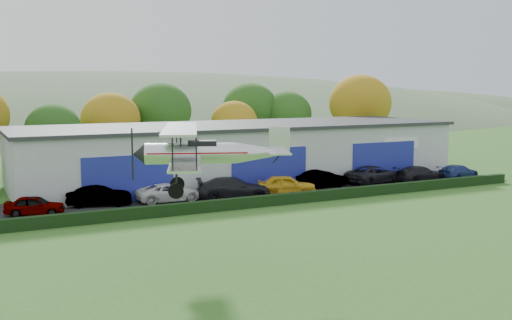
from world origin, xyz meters
name	(u,v)px	position (x,y,z in m)	size (l,w,h in m)	color
ground	(390,268)	(0.00, 0.00, 0.00)	(300.00, 300.00, 0.00)	#31641F
apron	(254,194)	(3.00, 21.00, 0.03)	(48.00, 9.00, 0.05)	black
hedge	(282,199)	(3.00, 16.20, 0.40)	(46.00, 0.60, 0.80)	black
hangar	(239,152)	(5.00, 27.98, 2.66)	(40.60, 12.60, 5.30)	#B2B7BC
tree_belt	(154,115)	(0.85, 40.62, 5.61)	(75.70, 13.22, 10.12)	#3D2614
distant_hills	(17,172)	(-4.38, 140.00, -13.05)	(430.00, 196.00, 56.00)	#4C6642
car_0	(35,205)	(-13.96, 20.33, 0.72)	(1.58, 3.93, 1.34)	gray
car_1	(99,196)	(-9.35, 21.54, 0.81)	(1.62, 4.64, 1.53)	gray
car_2	(170,192)	(-4.19, 20.87, 0.74)	(2.29, 4.96, 1.38)	silver
car_3	(234,188)	(0.64, 19.74, 0.88)	(2.34, 5.74, 1.67)	black
car_4	(286,185)	(5.12, 19.30, 0.86)	(1.91, 4.74, 1.61)	gold
car_5	(322,179)	(9.63, 20.97, 0.81)	(1.60, 4.59, 1.51)	gray
car_6	(374,174)	(15.06, 20.87, 0.85)	(2.64, 5.73, 1.59)	black
car_7	(420,174)	(19.42, 19.70, 0.77)	(2.02, 4.98, 1.44)	black
car_8	(458,172)	(23.79, 19.41, 0.72)	(1.88, 4.63, 1.34)	navy
biplane	(204,151)	(-8.03, 4.13, 5.71)	(7.58, 8.52, 3.23)	silver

